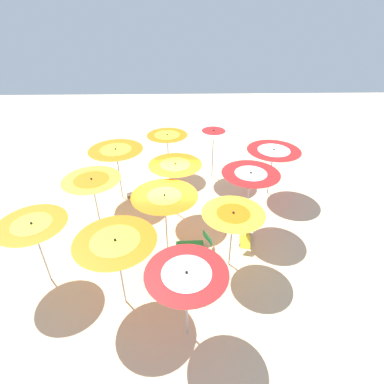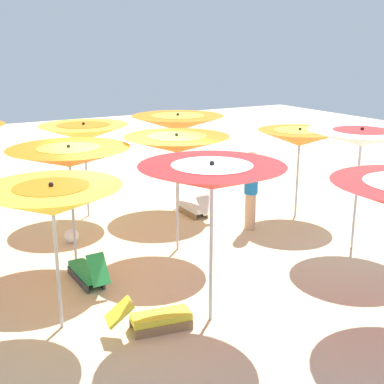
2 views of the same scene
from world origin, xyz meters
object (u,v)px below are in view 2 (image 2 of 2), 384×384
beach_umbrella_10 (361,138)px  beachgoer_0 (251,189)px  beach_umbrella_3 (84,132)px  beach_umbrella_6 (178,123)px  beach_umbrella_4 (69,157)px  lounger_0 (88,272)px  beach_umbrella_9 (300,138)px  lounger_1 (154,317)px  beach_ball (72,236)px  beach_umbrella_8 (212,177)px  lounger_2 (194,208)px  beach_umbrella_7 (177,144)px  beach_umbrella_5 (52,200)px

beach_umbrella_10 → beachgoer_0: bearing=-149.6°
beach_umbrella_3 → beach_umbrella_6: 2.28m
beach_umbrella_4 → lounger_0: 2.07m
beach_umbrella_9 → lounger_1: beach_umbrella_9 is taller
beach_ball → beachgoer_0: bearing=72.3°
lounger_1 → lounger_0: bearing=110.0°
beach_umbrella_8 → lounger_1: (-0.15, -0.87, -2.03)m
beach_umbrella_8 → beach_ball: bearing=-168.0°
beach_umbrella_9 → beachgoer_0: (0.22, -1.52, -0.97)m
beach_umbrella_4 → lounger_2: bearing=112.1°
beach_umbrella_3 → beach_ball: 2.59m
beach_umbrella_4 → beachgoer_0: size_ratio=1.28×
beach_umbrella_4 → lounger_2: beach_umbrella_4 is taller
beach_umbrella_8 → beachgoer_0: bearing=135.8°
beach_umbrella_7 → beach_umbrella_5: bearing=-58.0°
beach_umbrella_5 → beach_umbrella_7: 3.43m
beach_umbrella_3 → beach_umbrella_7: size_ratio=0.96×
beachgoer_0 → beach_ball: (-1.19, -3.73, -0.80)m
beach_umbrella_4 → beach_umbrella_10: size_ratio=0.92×
lounger_1 → beach_umbrella_8: bearing=0.0°
beachgoer_0 → beach_umbrella_3: bearing=51.1°
beach_umbrella_10 → lounger_0: size_ratio=1.92×
beach_umbrella_4 → beach_umbrella_10: beach_umbrella_10 is taller
lounger_1 → beach_ball: lounger_1 is taller
beach_umbrella_5 → beach_umbrella_6: (-4.30, 4.26, 0.21)m
beach_umbrella_4 → beach_ball: (-1.12, 0.26, -1.92)m
beach_umbrella_5 → beachgoer_0: (-2.05, 4.88, -1.01)m
lounger_2 → beach_ball: (0.25, -3.12, -0.05)m
beach_umbrella_7 → beachgoer_0: 2.33m
beach_umbrella_9 → lounger_2: beach_umbrella_9 is taller
beach_umbrella_7 → beach_umbrella_10: 3.56m
beach_umbrella_5 → beach_umbrella_8: size_ratio=0.90×
beach_umbrella_4 → beach_umbrella_9: beach_umbrella_4 is taller
beach_umbrella_3 → beach_umbrella_8: 5.65m
lounger_1 → beach_umbrella_7: bearing=65.5°
beach_umbrella_3 → beach_umbrella_4: size_ratio=0.99×
beach_umbrella_3 → beach_ball: bearing=-30.2°
beach_umbrella_3 → beach_umbrella_4: bearing=-23.4°
beach_umbrella_4 → beach_umbrella_5: bearing=-22.7°
beach_umbrella_10 → beachgoer_0: 2.62m
beach_ball → beach_umbrella_4: bearing=-13.1°
beach_umbrella_6 → beachgoer_0: bearing=15.4°
lounger_2 → beach_umbrella_10: bearing=-152.8°
beach_umbrella_6 → beach_ball: bearing=-71.2°
beach_umbrella_4 → beach_ball: bearing=166.9°
beach_umbrella_9 → lounger_0: beach_umbrella_9 is taller
beach_umbrella_9 → beach_umbrella_6: bearing=-133.5°
beach_umbrella_8 → lounger_0: beach_umbrella_8 is taller
lounger_1 → beachgoer_0: bearing=46.7°
beachgoer_0 → lounger_1: bearing=131.5°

